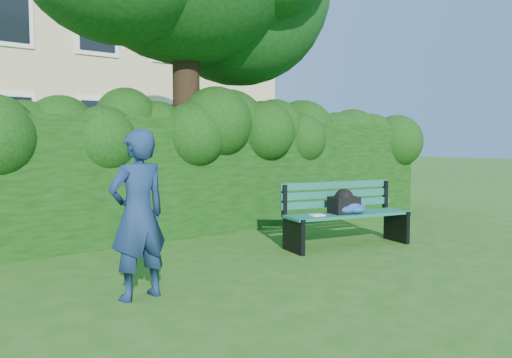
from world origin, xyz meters
TOP-DOWN VIEW (x-y plane):
  - ground at (0.00, 0.00)m, footprint 80.00×80.00m
  - apartment_building at (-0.00, 13.99)m, footprint 16.00×8.08m
  - hedge at (0.00, 2.20)m, footprint 10.00×1.00m
  - park_bench at (1.07, -0.05)m, footprint 1.90×0.92m
  - man_reading at (-2.21, -0.52)m, footprint 0.61×0.44m

SIDE VIEW (x-z plane):
  - ground at x=0.00m, z-range 0.00..0.00m
  - park_bench at x=1.07m, z-range 0.05..0.94m
  - man_reading at x=-2.21m, z-range 0.00..1.57m
  - hedge at x=0.00m, z-range 0.00..1.80m
  - apartment_building at x=0.00m, z-range 0.00..12.00m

